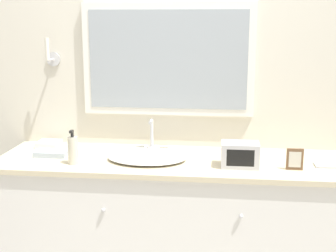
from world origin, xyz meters
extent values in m
cube|color=silver|center=(0.00, 0.68, 1.27)|extent=(8.00, 0.06, 2.55)
cube|color=white|center=(-0.09, 0.63, 1.42)|extent=(1.08, 0.04, 0.70)
cube|color=#9EA8B2|center=(-0.09, 0.61, 1.42)|extent=(0.99, 0.01, 0.61)
cylinder|color=silver|center=(-0.83, 0.64, 1.41)|extent=(0.09, 0.01, 0.09)
cylinder|color=silver|center=(-0.83, 0.59, 1.41)|extent=(0.02, 0.10, 0.02)
cylinder|color=white|center=(-0.83, 0.54, 1.48)|extent=(0.02, 0.02, 0.14)
cube|color=white|center=(0.00, 0.34, 0.41)|extent=(2.07, 0.58, 0.83)
cube|color=beige|center=(0.00, 0.34, 0.84)|extent=(2.13, 0.62, 0.03)
sphere|color=silver|center=(-0.37, 0.04, 0.64)|extent=(0.02, 0.02, 0.02)
sphere|color=silver|center=(0.37, 0.04, 0.64)|extent=(0.02, 0.02, 0.02)
ellipsoid|color=white|center=(-0.17, 0.31, 0.87)|extent=(0.46, 0.34, 0.03)
cylinder|color=silver|center=(-0.17, 0.50, 0.87)|extent=(0.06, 0.06, 0.03)
cylinder|color=silver|center=(-0.17, 0.50, 0.97)|extent=(0.02, 0.02, 0.17)
cylinder|color=silver|center=(-0.17, 0.46, 1.05)|extent=(0.02, 0.07, 0.02)
cylinder|color=white|center=(-0.25, 0.50, 0.89)|extent=(0.06, 0.02, 0.02)
cylinder|color=white|center=(-0.10, 0.50, 0.89)|extent=(0.05, 0.02, 0.02)
cylinder|color=beige|center=(-0.58, 0.18, 0.94)|extent=(0.06, 0.06, 0.16)
cylinder|color=black|center=(-0.58, 0.18, 1.03)|extent=(0.02, 0.02, 0.04)
cube|color=black|center=(-0.58, 0.17, 1.05)|extent=(0.02, 0.03, 0.01)
cube|color=#BCBCC1|center=(0.37, 0.24, 0.93)|extent=(0.21, 0.14, 0.14)
cube|color=black|center=(0.37, 0.18, 0.93)|extent=(0.15, 0.01, 0.09)
cube|color=brown|center=(0.66, 0.21, 0.92)|extent=(0.09, 0.01, 0.12)
cube|color=beige|center=(0.66, 0.21, 0.92)|extent=(0.07, 0.00, 0.09)
cube|color=#A8B7C6|center=(-0.76, 0.32, 0.87)|extent=(0.19, 0.11, 0.03)
cube|color=white|center=(-0.85, 0.53, 0.87)|extent=(0.14, 0.14, 0.03)
cube|color=silver|center=(0.87, 0.30, 0.86)|extent=(0.17, 0.10, 0.01)
camera|label=1|loc=(0.25, -2.30, 1.65)|focal=50.00mm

